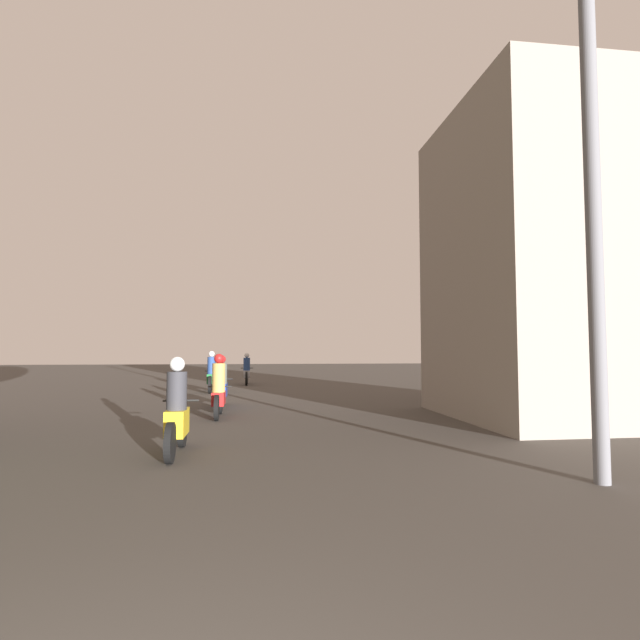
{
  "coord_description": "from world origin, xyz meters",
  "views": [
    {
      "loc": [
        0.6,
        -1.28,
        1.68
      ],
      "look_at": [
        2.95,
        16.56,
        2.77
      ],
      "focal_mm": 28.0,
      "sensor_mm": 36.0,
      "label": 1
    }
  ],
  "objects": [
    {
      "name": "building_right_near",
      "position": [
        7.76,
        10.27,
        3.86
      ],
      "size": [
        4.51,
        5.49,
        7.71
      ],
      "color": "gray",
      "rests_on": "ground_plane"
    },
    {
      "name": "motorcycle_silver",
      "position": [
        0.24,
        23.46,
        0.62
      ],
      "size": [
        0.6,
        2.06,
        1.55
      ],
      "rotation": [
        0.0,
        0.0,
        0.02
      ],
      "color": "black",
      "rests_on": "ground_plane"
    },
    {
      "name": "utility_pole_near",
      "position": [
        4.95,
        4.57,
        4.06
      ],
      "size": [
        1.6,
        0.2,
        7.79
      ],
      "color": "slate",
      "rests_on": "ground_plane"
    },
    {
      "name": "motorcycle_yellow",
      "position": [
        -0.63,
        7.06,
        0.64
      ],
      "size": [
        0.6,
        1.88,
        1.57
      ],
      "rotation": [
        0.0,
        0.0,
        -0.01
      ],
      "color": "black",
      "rests_on": "ground_plane"
    },
    {
      "name": "motorcycle_blue",
      "position": [
        -0.35,
        13.75,
        0.61
      ],
      "size": [
        0.6,
        2.03,
        1.53
      ],
      "rotation": [
        0.0,
        0.0,
        -0.05
      ],
      "color": "black",
      "rests_on": "ground_plane"
    },
    {
      "name": "motorcycle_red",
      "position": [
        -0.28,
        11.53,
        0.63
      ],
      "size": [
        0.6,
        1.9,
        1.59
      ],
      "rotation": [
        0.0,
        0.0,
        -0.08
      ],
      "color": "black",
      "rests_on": "ground_plane"
    },
    {
      "name": "motorcycle_green",
      "position": [
        -1.1,
        19.19,
        0.65
      ],
      "size": [
        0.6,
        2.04,
        1.65
      ],
      "rotation": [
        0.0,
        0.0,
        -0.0
      ],
      "color": "black",
      "rests_on": "ground_plane"
    }
  ]
}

